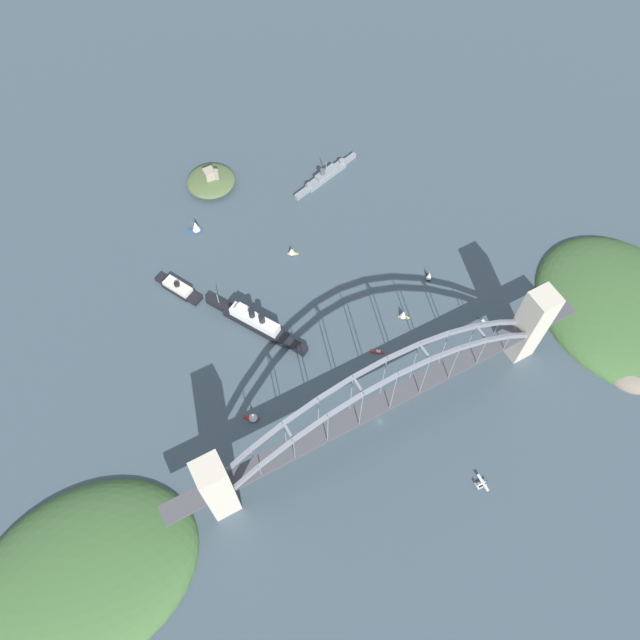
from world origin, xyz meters
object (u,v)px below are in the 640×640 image
(harbor_ferry_steamer, at_px, (178,288))
(harbor_arch_bridge, at_px, (385,399))
(small_boat_3, at_px, (378,352))
(fort_island_mid_harbor, at_px, (211,181))
(small_boat_2, at_px, (253,416))
(seaplane_taxiing_near_bridge, at_px, (482,484))
(ocean_liner, at_px, (256,322))
(small_boat_4, at_px, (429,276))
(small_boat_0, at_px, (292,251))
(naval_cruiser, at_px, (325,175))
(small_boat_1, at_px, (196,226))
(small_boat_5, at_px, (483,321))
(small_boat_6, at_px, (403,314))

(harbor_ferry_steamer, bearing_deg, harbor_arch_bridge, -64.18)
(small_boat_3, bearing_deg, harbor_ferry_steamer, 131.69)
(fort_island_mid_harbor, bearing_deg, small_boat_3, -78.82)
(harbor_arch_bridge, relative_size, harbor_ferry_steamer, 7.40)
(harbor_ferry_steamer, distance_m, small_boat_2, 113.07)
(harbor_arch_bridge, distance_m, small_boat_3, 59.55)
(seaplane_taxiing_near_bridge, bearing_deg, small_boat_3, 94.26)
(harbor_ferry_steamer, bearing_deg, ocean_liner, -56.62)
(harbor_arch_bridge, xyz_separation_m, ocean_liner, (-38.61, 99.15, -28.91))
(small_boat_3, relative_size, small_boat_4, 0.95)
(small_boat_2, bearing_deg, small_boat_0, 52.04)
(harbor_ferry_steamer, bearing_deg, naval_cruiser, 17.09)
(naval_cruiser, relative_size, fort_island_mid_harbor, 1.69)
(naval_cruiser, xyz_separation_m, harbor_ferry_steamer, (-142.73, -43.87, -0.60))
(small_boat_2, xyz_separation_m, small_boat_3, (93.43, 2.87, -3.46))
(small_boat_1, bearing_deg, ocean_liner, -87.92)
(harbor_ferry_steamer, height_order, small_boat_4, small_boat_4)
(harbor_ferry_steamer, relative_size, small_boat_0, 4.82)
(small_boat_0, relative_size, small_boat_1, 0.66)
(ocean_liner, height_order, fort_island_mid_harbor, ocean_liner)
(small_boat_1, xyz_separation_m, small_boat_5, (142.06, -167.55, -4.83))
(seaplane_taxiing_near_bridge, bearing_deg, small_boat_4, 68.46)
(harbor_ferry_steamer, bearing_deg, small_boat_5, -35.56)
(ocean_liner, bearing_deg, naval_cruiser, 42.16)
(harbor_ferry_steamer, height_order, small_boat_3, harbor_ferry_steamer)
(fort_island_mid_harbor, distance_m, small_boat_6, 188.17)
(naval_cruiser, relative_size, small_boat_1, 5.44)
(ocean_liner, height_order, small_boat_3, ocean_liner)
(harbor_ferry_steamer, bearing_deg, small_boat_1, 53.77)
(harbor_arch_bridge, height_order, harbor_ferry_steamer, harbor_arch_bridge)
(small_boat_2, bearing_deg, small_boat_1, 80.15)
(ocean_liner, height_order, small_boat_4, ocean_liner)
(small_boat_1, bearing_deg, seaplane_taxiing_near_bridge, -74.01)
(seaplane_taxiing_near_bridge, xyz_separation_m, small_boat_5, (67.89, 91.28, -1.23))
(ocean_liner, bearing_deg, small_boat_6, -24.23)
(naval_cruiser, bearing_deg, harbor_arch_bridge, -109.32)
(small_boat_2, relative_size, small_boat_6, 1.04)
(harbor_ferry_steamer, height_order, seaplane_taxiing_near_bridge, harbor_ferry_steamer)
(small_boat_5, bearing_deg, fort_island_mid_harbor, 118.95)
(fort_island_mid_harbor, bearing_deg, naval_cruiser, -24.19)
(fort_island_mid_harbor, height_order, small_boat_0, fort_island_mid_harbor)
(ocean_liner, bearing_deg, seaplane_taxiing_near_bridge, -66.44)
(naval_cruiser, relative_size, small_boat_5, 6.79)
(small_boat_0, relative_size, small_boat_5, 0.82)
(harbor_ferry_steamer, bearing_deg, small_boat_2, -87.66)
(small_boat_1, height_order, small_boat_2, small_boat_1)
(harbor_ferry_steamer, distance_m, small_boat_3, 147.42)
(small_boat_3, xyz_separation_m, small_boat_4, (62.73, 33.56, 3.26))
(harbor_arch_bridge, xyz_separation_m, small_boat_1, (-42.12, 195.92, -29.29))
(small_boat_6, bearing_deg, fort_island_mid_harbor, 110.87)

